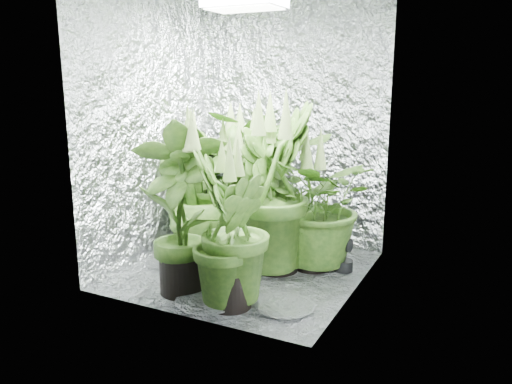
{
  "coord_description": "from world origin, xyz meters",
  "views": [
    {
      "loc": [
        1.58,
        -3.0,
        1.34
      ],
      "look_at": [
        0.08,
        0.0,
        0.58
      ],
      "focal_mm": 35.0,
      "sensor_mm": 36.0,
      "label": 1
    }
  ],
  "objects_px": {
    "plant_f": "(182,209)",
    "circulation_fan": "(340,250)",
    "grow_lamp": "(245,2)",
    "plant_b": "(234,194)",
    "plant_h": "(267,189)",
    "plant_a": "(227,177)",
    "plant_g": "(230,231)",
    "plant_d": "(199,190)",
    "plant_e": "(314,204)",
    "plant_c": "(277,190)"
  },
  "relations": [
    {
      "from": "plant_f",
      "to": "circulation_fan",
      "type": "distance_m",
      "value": 1.2
    },
    {
      "from": "grow_lamp",
      "to": "plant_b",
      "type": "relative_size",
      "value": 0.47
    },
    {
      "from": "plant_b",
      "to": "circulation_fan",
      "type": "bearing_deg",
      "value": 2.09
    },
    {
      "from": "plant_h",
      "to": "plant_a",
      "type": "bearing_deg",
      "value": 159.46
    },
    {
      "from": "grow_lamp",
      "to": "plant_h",
      "type": "height_order",
      "value": "grow_lamp"
    },
    {
      "from": "plant_g",
      "to": "circulation_fan",
      "type": "relative_size",
      "value": 2.94
    },
    {
      "from": "circulation_fan",
      "to": "plant_d",
      "type": "bearing_deg",
      "value": -163.76
    },
    {
      "from": "plant_d",
      "to": "plant_g",
      "type": "xyz_separation_m",
      "value": [
        0.7,
        -0.76,
        -0.02
      ]
    },
    {
      "from": "plant_b",
      "to": "plant_e",
      "type": "xyz_separation_m",
      "value": [
        0.65,
        -0.01,
        -0.01
      ]
    },
    {
      "from": "plant_e",
      "to": "plant_h",
      "type": "bearing_deg",
      "value": 171.88
    },
    {
      "from": "grow_lamp",
      "to": "plant_e",
      "type": "bearing_deg",
      "value": 32.06
    },
    {
      "from": "grow_lamp",
      "to": "plant_b",
      "type": "xyz_separation_m",
      "value": [
        -0.24,
        0.27,
        -1.34
      ]
    },
    {
      "from": "plant_d",
      "to": "plant_f",
      "type": "xyz_separation_m",
      "value": [
        0.33,
        -0.7,
        0.05
      ]
    },
    {
      "from": "plant_d",
      "to": "plant_h",
      "type": "distance_m",
      "value": 0.54
    },
    {
      "from": "plant_h",
      "to": "circulation_fan",
      "type": "relative_size",
      "value": 3.3
    },
    {
      "from": "plant_f",
      "to": "circulation_fan",
      "type": "xyz_separation_m",
      "value": [
        0.78,
        0.81,
        -0.4
      ]
    },
    {
      "from": "plant_d",
      "to": "plant_h",
      "type": "relative_size",
      "value": 0.95
    },
    {
      "from": "plant_d",
      "to": "plant_h",
      "type": "bearing_deg",
      "value": 13.52
    },
    {
      "from": "grow_lamp",
      "to": "plant_c",
      "type": "relative_size",
      "value": 0.39
    },
    {
      "from": "plant_c",
      "to": "plant_g",
      "type": "xyz_separation_m",
      "value": [
        0.0,
        -0.67,
        -0.11
      ]
    },
    {
      "from": "grow_lamp",
      "to": "plant_e",
      "type": "distance_m",
      "value": 1.44
    },
    {
      "from": "plant_c",
      "to": "plant_h",
      "type": "xyz_separation_m",
      "value": [
        -0.17,
        0.21,
        -0.05
      ]
    },
    {
      "from": "plant_b",
      "to": "plant_c",
      "type": "distance_m",
      "value": 0.48
    },
    {
      "from": "plant_c",
      "to": "plant_g",
      "type": "relative_size",
      "value": 1.24
    },
    {
      "from": "plant_d",
      "to": "plant_a",
      "type": "bearing_deg",
      "value": 74.76
    },
    {
      "from": "plant_b",
      "to": "circulation_fan",
      "type": "xyz_separation_m",
      "value": [
        0.85,
        0.03,
        -0.34
      ]
    },
    {
      "from": "plant_c",
      "to": "plant_g",
      "type": "distance_m",
      "value": 0.68
    },
    {
      "from": "plant_c",
      "to": "plant_d",
      "type": "relative_size",
      "value": 1.16
    },
    {
      "from": "plant_b",
      "to": "plant_g",
      "type": "distance_m",
      "value": 0.95
    },
    {
      "from": "plant_c",
      "to": "plant_e",
      "type": "distance_m",
      "value": 0.29
    },
    {
      "from": "plant_g",
      "to": "circulation_fan",
      "type": "xyz_separation_m",
      "value": [
        0.41,
        0.87,
        -0.33
      ]
    },
    {
      "from": "plant_b",
      "to": "plant_e",
      "type": "relative_size",
      "value": 1.06
    },
    {
      "from": "plant_a",
      "to": "plant_d",
      "type": "xyz_separation_m",
      "value": [
        -0.08,
        -0.29,
        -0.06
      ]
    },
    {
      "from": "plant_b",
      "to": "plant_e",
      "type": "bearing_deg",
      "value": -1.23
    },
    {
      "from": "plant_c",
      "to": "circulation_fan",
      "type": "xyz_separation_m",
      "value": [
        0.41,
        0.2,
        -0.44
      ]
    },
    {
      "from": "grow_lamp",
      "to": "plant_d",
      "type": "bearing_deg",
      "value": 159.67
    },
    {
      "from": "plant_a",
      "to": "plant_c",
      "type": "xyz_separation_m",
      "value": [
        0.62,
        -0.38,
        0.03
      ]
    },
    {
      "from": "grow_lamp",
      "to": "plant_h",
      "type": "xyz_separation_m",
      "value": [
        0.02,
        0.32,
        -1.29
      ]
    },
    {
      "from": "plant_a",
      "to": "plant_c",
      "type": "distance_m",
      "value": 0.73
    },
    {
      "from": "plant_a",
      "to": "plant_g",
      "type": "xyz_separation_m",
      "value": [
        0.62,
        -1.05,
        -0.09
      ]
    },
    {
      "from": "plant_f",
      "to": "plant_h",
      "type": "bearing_deg",
      "value": 76.29
    },
    {
      "from": "grow_lamp",
      "to": "plant_b",
      "type": "height_order",
      "value": "grow_lamp"
    },
    {
      "from": "plant_a",
      "to": "circulation_fan",
      "type": "relative_size",
      "value": 3.69
    },
    {
      "from": "grow_lamp",
      "to": "plant_b",
      "type": "distance_m",
      "value": 1.39
    },
    {
      "from": "plant_h",
      "to": "plant_g",
      "type": "bearing_deg",
      "value": -78.97
    },
    {
      "from": "grow_lamp",
      "to": "plant_e",
      "type": "xyz_separation_m",
      "value": [
        0.41,
        0.26,
        -1.35
      ]
    },
    {
      "from": "plant_d",
      "to": "plant_g",
      "type": "bearing_deg",
      "value": -47.21
    },
    {
      "from": "plant_g",
      "to": "circulation_fan",
      "type": "height_order",
      "value": "plant_g"
    },
    {
      "from": "plant_d",
      "to": "plant_e",
      "type": "xyz_separation_m",
      "value": [
        0.92,
        0.07,
        -0.02
      ]
    },
    {
      "from": "plant_a",
      "to": "plant_h",
      "type": "bearing_deg",
      "value": -20.54
    }
  ]
}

